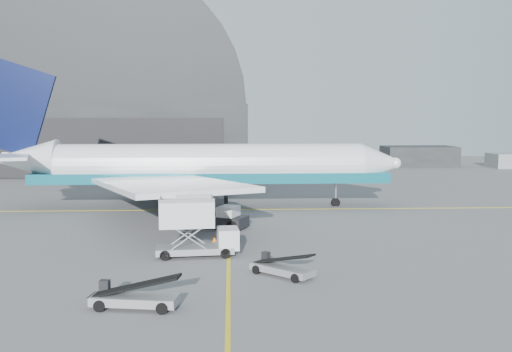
{
  "coord_description": "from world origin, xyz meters",
  "views": [
    {
      "loc": [
        0.15,
        -40.58,
        10.0
      ],
      "look_at": [
        2.51,
        11.72,
        4.5
      ],
      "focal_mm": 40.0,
      "sensor_mm": 36.0,
      "label": 1
    }
  ],
  "objects_px": {
    "belt_loader_a": "(134,298)",
    "belt_loader_b": "(281,268)",
    "airliner": "(194,166)",
    "pushback_tug": "(223,220)",
    "catering_truck": "(194,228)"
  },
  "relations": [
    {
      "from": "catering_truck",
      "to": "belt_loader_b",
      "type": "xyz_separation_m",
      "value": [
        5.81,
        -5.33,
        -1.52
      ]
    },
    {
      "from": "airliner",
      "to": "catering_truck",
      "type": "xyz_separation_m",
      "value": [
        1.36,
        -22.2,
        -2.48
      ]
    },
    {
      "from": "airliner",
      "to": "belt_loader_b",
      "type": "bearing_deg",
      "value": -75.41
    },
    {
      "from": "catering_truck",
      "to": "pushback_tug",
      "type": "bearing_deg",
      "value": 73.85
    },
    {
      "from": "airliner",
      "to": "belt_loader_a",
      "type": "height_order",
      "value": "airliner"
    },
    {
      "from": "airliner",
      "to": "pushback_tug",
      "type": "xyz_separation_m",
      "value": [
        3.3,
        -11.9,
        -3.76
      ]
    },
    {
      "from": "belt_loader_b",
      "to": "belt_loader_a",
      "type": "bearing_deg",
      "value": -103.18
    },
    {
      "from": "pushback_tug",
      "to": "belt_loader_b",
      "type": "bearing_deg",
      "value": -51.8
    },
    {
      "from": "belt_loader_a",
      "to": "belt_loader_b",
      "type": "relative_size",
      "value": 1.21
    },
    {
      "from": "pushback_tug",
      "to": "belt_loader_b",
      "type": "distance_m",
      "value": 16.1
    },
    {
      "from": "belt_loader_a",
      "to": "belt_loader_b",
      "type": "xyz_separation_m",
      "value": [
        8.24,
        5.7,
        -0.04
      ]
    },
    {
      "from": "airliner",
      "to": "belt_loader_b",
      "type": "height_order",
      "value": "airliner"
    },
    {
      "from": "belt_loader_a",
      "to": "belt_loader_b",
      "type": "distance_m",
      "value": 10.02
    },
    {
      "from": "catering_truck",
      "to": "pushback_tug",
      "type": "relative_size",
      "value": 1.2
    },
    {
      "from": "belt_loader_a",
      "to": "pushback_tug",
      "type": "bearing_deg",
      "value": 87.32
    }
  ]
}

